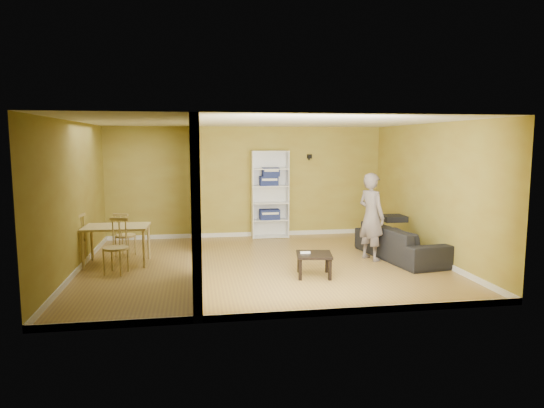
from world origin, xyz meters
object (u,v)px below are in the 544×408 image
at_px(bookshelf, 270,194).
at_px(chair_near, 116,246).
at_px(coffee_table, 314,257).
at_px(chair_far, 125,234).
at_px(sofa, 401,237).
at_px(dining_table, 116,230).
at_px(chair_left, 73,240).
at_px(person, 372,209).

height_order(bookshelf, chair_near, bookshelf).
bearing_deg(coffee_table, bookshelf, 93.60).
height_order(bookshelf, chair_far, bookshelf).
xyz_separation_m(sofa, bookshelf, (-2.18, 2.53, 0.61)).
bearing_deg(bookshelf, dining_table, -146.12).
bearing_deg(chair_left, dining_table, 102.03).
bearing_deg(person, bookshelf, 7.29).
distance_m(sofa, bookshelf, 3.39).
bearing_deg(bookshelf, coffee_table, -86.40).
bearing_deg(sofa, coffee_table, 107.31).
relative_size(bookshelf, coffee_table, 3.51).
xyz_separation_m(sofa, chair_near, (-5.27, -0.26, 0.06)).
distance_m(bookshelf, coffee_table, 3.57).
distance_m(sofa, coffee_table, 2.18).
relative_size(sofa, person, 1.11).
bearing_deg(sofa, chair_near, 83.97).
bearing_deg(chair_left, person, 95.03).
xyz_separation_m(dining_table, chair_left, (-0.76, -0.05, -0.16)).
distance_m(person, chair_near, 4.71).
xyz_separation_m(person, chair_far, (-4.69, 1.03, -0.54)).
bearing_deg(chair_near, sofa, 19.84).
xyz_separation_m(chair_near, chair_far, (-0.02, 1.30, -0.04)).
bearing_deg(sofa, chair_left, 77.80).
bearing_deg(sofa, person, 80.42).
distance_m(person, coffee_table, 1.79).
distance_m(person, chair_left, 5.54).
bearing_deg(chair_far, sofa, -170.80).
bearing_deg(chair_near, chair_far, 107.69).
relative_size(person, bookshelf, 0.96).
xyz_separation_m(bookshelf, chair_left, (-3.94, -2.18, -0.54)).
height_order(bookshelf, dining_table, bookshelf).
relative_size(coffee_table, chair_left, 0.60).
relative_size(chair_left, chair_far, 1.10).
relative_size(dining_table, chair_far, 1.31).
distance_m(dining_table, chair_far, 0.67).
xyz_separation_m(coffee_table, dining_table, (-3.39, 1.36, 0.31)).
bearing_deg(coffee_table, dining_table, 158.14).
height_order(person, chair_far, person).
distance_m(sofa, chair_left, 6.12).
relative_size(sofa, coffee_table, 3.75).
bearing_deg(sofa, dining_table, 76.84).
distance_m(person, bookshelf, 2.97).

